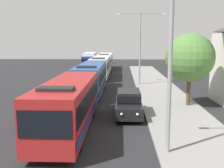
{
  "coord_description": "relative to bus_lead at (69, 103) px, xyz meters",
  "views": [
    {
      "loc": [
        1.88,
        -3.23,
        5.4
      ],
      "look_at": [
        1.14,
        17.53,
        2.13
      ],
      "focal_mm": 43.35,
      "sensor_mm": 36.0,
      "label": 1
    }
  ],
  "objects": [
    {
      "name": "bus_middle",
      "position": [
        0.0,
        24.36,
        0.0
      ],
      "size": [
        2.58,
        10.9,
        3.21
      ],
      "color": "silver",
      "rests_on": "ground_plane"
    },
    {
      "name": "streetlamp_near",
      "position": [
        5.4,
        -3.51,
        3.21
      ],
      "size": [
        5.0,
        0.28,
        7.8
      ],
      "color": "gray",
      "rests_on": "sidewalk"
    },
    {
      "name": "white_suv",
      "position": [
        3.7,
        3.24,
        -0.66
      ],
      "size": [
        1.86,
        4.75,
        1.9
      ],
      "color": "black",
      "rests_on": "ground_plane"
    },
    {
      "name": "roadside_tree",
      "position": [
        8.74,
        6.34,
        2.4
      ],
      "size": [
        3.98,
        3.98,
        5.94
      ],
      "color": "#4C3823",
      "rests_on": "sidewalk"
    },
    {
      "name": "box_truck_oncoming",
      "position": [
        -3.3,
        39.06,
        0.03
      ],
      "size": [
        2.35,
        8.41,
        3.15
      ],
      "color": "navy",
      "rests_on": "ground_plane"
    },
    {
      "name": "bus_second_in_line",
      "position": [
        0.0,
        11.83,
        0.0
      ],
      "size": [
        2.58,
        11.37,
        3.21
      ],
      "color": "#284C8C",
      "rests_on": "ground_plane"
    },
    {
      "name": "streetlamp_mid",
      "position": [
        5.4,
        17.4,
        3.8
      ],
      "size": [
        6.1,
        0.28,
        8.77
      ],
      "color": "gray",
      "rests_on": "sidewalk"
    },
    {
      "name": "bus_fourth_in_line",
      "position": [
        0.0,
        36.32,
        0.0
      ],
      "size": [
        2.58,
        11.69,
        3.21
      ],
      "color": "silver",
      "rests_on": "ground_plane"
    },
    {
      "name": "bus_lead",
      "position": [
        0.0,
        0.0,
        0.0
      ],
      "size": [
        2.58,
        10.58,
        3.21
      ],
      "color": "maroon",
      "rests_on": "ground_plane"
    }
  ]
}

